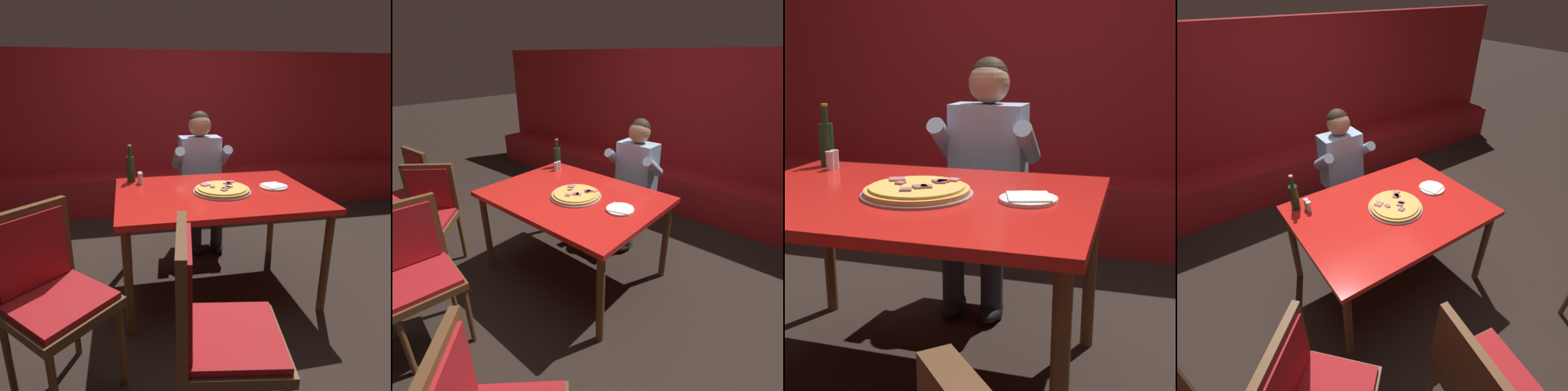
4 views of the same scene
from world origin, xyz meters
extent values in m
plane|color=black|center=(0.00, 0.00, 0.00)|extent=(24.00, 24.00, 0.00)
cube|color=#A3191E|center=(0.00, 2.18, 0.95)|extent=(6.80, 0.16, 1.90)
cube|color=#A3191E|center=(0.00, 1.86, 0.23)|extent=(6.46, 0.48, 0.46)
cylinder|color=brown|center=(0.65, -0.46, 0.37)|extent=(0.06, 0.06, 0.73)
cylinder|color=brown|center=(-0.65, 0.46, 0.37)|extent=(0.06, 0.06, 0.73)
cylinder|color=brown|center=(0.65, 0.46, 0.37)|extent=(0.06, 0.06, 0.73)
cube|color=red|center=(0.00, 0.00, 0.75)|extent=(1.42, 1.03, 0.04)
cylinder|color=#9E9EA3|center=(0.04, -0.02, 0.78)|extent=(0.42, 0.42, 0.01)
cylinder|color=gold|center=(0.04, -0.02, 0.79)|extent=(0.39, 0.39, 0.02)
cylinder|color=#E0B251|center=(0.04, -0.02, 0.80)|extent=(0.35, 0.35, 0.01)
cube|color=#B76670|center=(0.12, 0.06, 0.81)|extent=(0.04, 0.05, 0.01)
cube|color=#A85B66|center=(-0.03, -0.01, 0.81)|extent=(0.03, 0.04, 0.01)
cube|color=#A85B66|center=(0.07, -0.04, 0.81)|extent=(0.07, 0.07, 0.01)
cube|color=#C6757A|center=(0.15, 0.10, 0.81)|extent=(0.05, 0.04, 0.01)
cube|color=#B76670|center=(0.09, -0.03, 0.81)|extent=(0.05, 0.05, 0.01)
cube|color=#A85B66|center=(0.04, -0.10, 0.81)|extent=(0.05, 0.05, 0.01)
cube|color=#A85B66|center=(0.11, 0.06, 0.81)|extent=(0.07, 0.07, 0.01)
cube|color=#B76670|center=(-0.07, 0.05, 0.81)|extent=(0.08, 0.08, 0.01)
cylinder|color=white|center=(0.46, 0.02, 0.78)|extent=(0.21, 0.21, 0.01)
cube|color=white|center=(0.46, 0.02, 0.79)|extent=(0.19, 0.19, 0.01)
cylinder|color=#19381E|center=(-0.59, 0.40, 0.87)|extent=(0.07, 0.07, 0.20)
cylinder|color=#19381E|center=(-0.59, 0.40, 1.01)|extent=(0.03, 0.03, 0.08)
cylinder|color=#B29933|center=(-0.59, 0.40, 1.06)|extent=(0.03, 0.03, 0.01)
cylinder|color=silver|center=(-0.52, 0.31, 0.81)|extent=(0.04, 0.04, 0.07)
cylinder|color=#B23323|center=(-0.52, 0.31, 0.79)|extent=(0.03, 0.03, 0.04)
cylinder|color=silver|center=(-0.52, 0.31, 0.85)|extent=(0.04, 0.04, 0.01)
cylinder|color=silver|center=(-0.52, 0.36, 0.81)|extent=(0.04, 0.04, 0.07)
cylinder|color=#28231E|center=(-0.52, 0.36, 0.79)|extent=(0.03, 0.03, 0.04)
cylinder|color=silver|center=(-0.52, 0.36, 0.85)|extent=(0.04, 0.04, 0.01)
ellipsoid|color=black|center=(-0.03, 0.58, 0.04)|extent=(0.11, 0.24, 0.09)
ellipsoid|color=black|center=(0.17, 0.58, 0.04)|extent=(0.11, 0.24, 0.09)
cylinder|color=#282833|center=(-0.03, 0.58, 0.23)|extent=(0.11, 0.11, 0.43)
cylinder|color=#282833|center=(0.17, 0.58, 0.23)|extent=(0.11, 0.11, 0.43)
cube|color=#282833|center=(0.07, 0.68, 0.51)|extent=(0.34, 0.40, 0.12)
cube|color=#9EBCE0|center=(0.07, 0.88, 0.78)|extent=(0.38, 0.22, 0.52)
cylinder|color=#9EBCE0|center=(-0.15, 0.80, 0.86)|extent=(0.09, 0.30, 0.25)
cylinder|color=#9EBCE0|center=(0.29, 0.80, 0.86)|extent=(0.09, 0.30, 0.25)
sphere|color=tan|center=(0.07, 0.88, 1.15)|extent=(0.21, 0.21, 0.21)
sphere|color=#2D2319|center=(0.07, 0.90, 1.18)|extent=(0.19, 0.19, 0.19)
camera|label=1|loc=(-0.62, -2.32, 1.52)|focal=32.00mm
camera|label=2|loc=(1.57, -1.68, 1.82)|focal=28.00mm
camera|label=3|loc=(0.82, -1.82, 1.26)|focal=50.00mm
camera|label=4|loc=(-1.14, -1.46, 2.19)|focal=28.00mm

